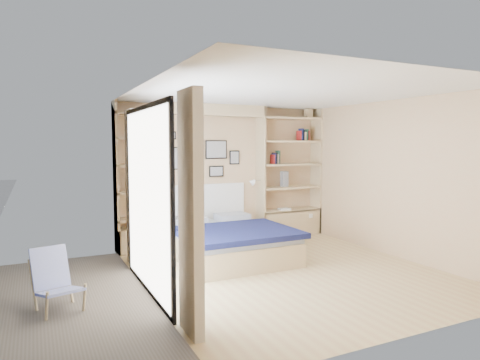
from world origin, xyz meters
name	(u,v)px	position (x,y,z in m)	size (l,w,h in m)	color
ground	(287,271)	(0.00, 0.00, 0.00)	(4.50, 4.50, 0.00)	#D0B77B
room_shell	(220,187)	(-0.39, 1.52, 1.08)	(4.50, 4.50, 4.50)	tan
bed	(227,240)	(-0.45, 1.06, 0.27)	(1.71, 2.24, 1.07)	#D3B586
photo_gallery	(201,155)	(-0.45, 2.22, 1.60)	(1.48, 0.02, 0.82)	black
reading_lamps	(213,183)	(-0.30, 2.00, 1.10)	(1.92, 0.12, 0.15)	silver
shelf_decor	(278,150)	(1.07, 2.07, 1.69)	(3.58, 0.23, 2.03)	#A51E1E
deck_chair	(55,281)	(-3.01, -0.09, 0.32)	(0.56, 0.76, 0.68)	tan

